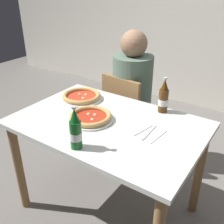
# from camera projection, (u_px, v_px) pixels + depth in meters

# --- Properties ---
(ground_plane) EXTENTS (8.00, 8.00, 0.00)m
(ground_plane) POSITION_uv_depth(u_px,v_px,m) (108.00, 207.00, 2.02)
(ground_plane) COLOR slate
(back_wall_tiled) EXTENTS (7.00, 0.10, 2.60)m
(back_wall_tiled) POSITION_uv_depth(u_px,v_px,m) (216.00, 4.00, 3.05)
(back_wall_tiled) COLOR silver
(back_wall_tiled) RESTS_ON ground_plane
(dining_table_main) EXTENTS (1.20, 0.80, 0.75)m
(dining_table_main) POSITION_uv_depth(u_px,v_px,m) (108.00, 137.00, 1.73)
(dining_table_main) COLOR silver
(dining_table_main) RESTS_ON ground_plane
(chair_behind_table) EXTENTS (0.44, 0.44, 0.85)m
(chair_behind_table) POSITION_uv_depth(u_px,v_px,m) (128.00, 114.00, 2.36)
(chair_behind_table) COLOR olive
(chair_behind_table) RESTS_ON ground_plane
(diner_seated) EXTENTS (0.34, 0.34, 1.21)m
(diner_seated) POSITION_uv_depth(u_px,v_px,m) (132.00, 102.00, 2.34)
(diner_seated) COLOR #2D3342
(diner_seated) RESTS_ON ground_plane
(pizza_margherita_near) EXTENTS (0.30, 0.30, 0.04)m
(pizza_margherita_near) POSITION_uv_depth(u_px,v_px,m) (90.00, 117.00, 1.69)
(pizza_margherita_near) COLOR white
(pizza_margherita_near) RESTS_ON dining_table_main
(pizza_marinara_far) EXTENTS (0.31, 0.31, 0.04)m
(pizza_marinara_far) POSITION_uv_depth(u_px,v_px,m) (81.00, 96.00, 1.99)
(pizza_marinara_far) COLOR white
(pizza_marinara_far) RESTS_ON dining_table_main
(beer_bottle_left) EXTENTS (0.07, 0.07, 0.25)m
(beer_bottle_left) POSITION_uv_depth(u_px,v_px,m) (164.00, 98.00, 1.76)
(beer_bottle_left) COLOR #512D0F
(beer_bottle_left) RESTS_ON dining_table_main
(beer_bottle_center) EXTENTS (0.07, 0.07, 0.25)m
(beer_bottle_center) POSITION_uv_depth(u_px,v_px,m) (76.00, 131.00, 1.38)
(beer_bottle_center) COLOR #14591E
(beer_bottle_center) RESTS_ON dining_table_main
(napkin_with_cutlery) EXTENTS (0.20, 0.20, 0.01)m
(napkin_with_cutlery) POSITION_uv_depth(u_px,v_px,m) (146.00, 132.00, 1.57)
(napkin_with_cutlery) COLOR white
(napkin_with_cutlery) RESTS_ON dining_table_main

